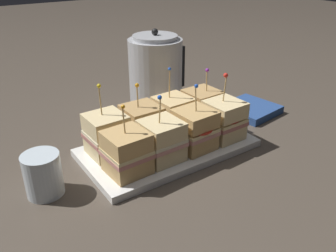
{
  "coord_description": "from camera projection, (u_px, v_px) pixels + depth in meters",
  "views": [
    {
      "loc": [
        -0.45,
        -0.66,
        0.47
      ],
      "look_at": [
        0.0,
        0.0,
        0.07
      ],
      "focal_mm": 38.0,
      "sensor_mm": 36.0,
      "label": 1
    }
  ],
  "objects": [
    {
      "name": "ground_plane",
      "position": [
        168.0,
        151.0,
        0.92
      ],
      "size": [
        6.0,
        6.0,
        0.0
      ],
      "primitive_type": "plane",
      "color": "#4C4238"
    },
    {
      "name": "serving_platter",
      "position": [
        168.0,
        148.0,
        0.91
      ],
      "size": [
        0.43,
        0.23,
        0.02
      ],
      "color": "white",
      "rests_on": "ground_plane"
    },
    {
      "name": "sandwich_front_far_left",
      "position": [
        127.0,
        153.0,
        0.78
      ],
      "size": [
        0.1,
        0.1,
        0.16
      ],
      "color": "tan",
      "rests_on": "serving_platter"
    },
    {
      "name": "sandwich_front_center_left",
      "position": [
        162.0,
        141.0,
        0.83
      ],
      "size": [
        0.1,
        0.1,
        0.17
      ],
      "color": "beige",
      "rests_on": "serving_platter"
    },
    {
      "name": "sandwich_front_center_right",
      "position": [
        195.0,
        130.0,
        0.88
      ],
      "size": [
        0.1,
        0.1,
        0.17
      ],
      "color": "tan",
      "rests_on": "serving_platter"
    },
    {
      "name": "sandwich_front_far_right",
      "position": [
        224.0,
        120.0,
        0.92
      ],
      "size": [
        0.09,
        0.09,
        0.18
      ],
      "color": "beige",
      "rests_on": "serving_platter"
    },
    {
      "name": "sandwich_back_far_left",
      "position": [
        107.0,
        135.0,
        0.85
      ],
      "size": [
        0.09,
        0.1,
        0.18
      ],
      "color": "beige",
      "rests_on": "serving_platter"
    },
    {
      "name": "sandwich_back_center_left",
      "position": [
        142.0,
        125.0,
        0.9
      ],
      "size": [
        0.09,
        0.1,
        0.16
      ],
      "color": "tan",
      "rests_on": "serving_platter"
    },
    {
      "name": "sandwich_back_center_right",
      "position": [
        173.0,
        116.0,
        0.95
      ],
      "size": [
        0.1,
        0.1,
        0.18
      ],
      "color": "#DBB77A",
      "rests_on": "serving_platter"
    },
    {
      "name": "sandwich_back_far_right",
      "position": [
        202.0,
        108.0,
        1.0
      ],
      "size": [
        0.1,
        0.1,
        0.16
      ],
      "color": "tan",
      "rests_on": "serving_platter"
    },
    {
      "name": "kettle_steel",
      "position": [
        156.0,
        73.0,
        1.12
      ],
      "size": [
        0.19,
        0.17,
        0.26
      ],
      "color": "#B7BABF",
      "rests_on": "ground_plane"
    },
    {
      "name": "drinking_glass",
      "position": [
        42.0,
        173.0,
        0.74
      ],
      "size": [
        0.08,
        0.08,
        0.09
      ],
      "color": "silver",
      "rests_on": "ground_plane"
    },
    {
      "name": "napkin_stack",
      "position": [
        250.0,
        109.0,
        1.13
      ],
      "size": [
        0.17,
        0.17,
        0.02
      ],
      "color": "navy",
      "rests_on": "ground_plane"
    }
  ]
}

